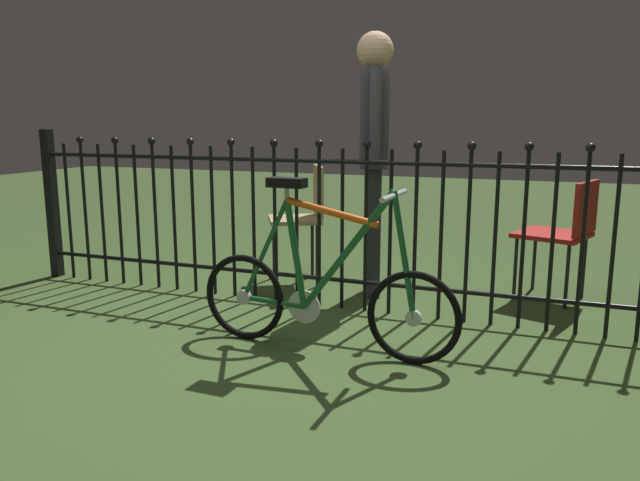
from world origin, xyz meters
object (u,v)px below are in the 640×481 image
at_px(bicycle, 324,291).
at_px(chair_red, 565,228).
at_px(chair_tan, 305,211).
at_px(person_visitor, 374,140).

height_order(bicycle, chair_red, bicycle).
distance_m(chair_red, chair_tan, 1.79).
bearing_deg(bicycle, person_visitor, 93.31).
height_order(chair_red, chair_tan, chair_tan).
xyz_separation_m(bicycle, chair_red, (1.16, 1.42, 0.17)).
bearing_deg(person_visitor, bicycle, -86.69).
xyz_separation_m(chair_tan, person_visitor, (0.56, -0.15, 0.53)).
xyz_separation_m(chair_red, person_visitor, (-1.22, -0.31, 0.56)).
height_order(bicycle, chair_tan, bicycle).
bearing_deg(chair_red, bicycle, -129.30).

